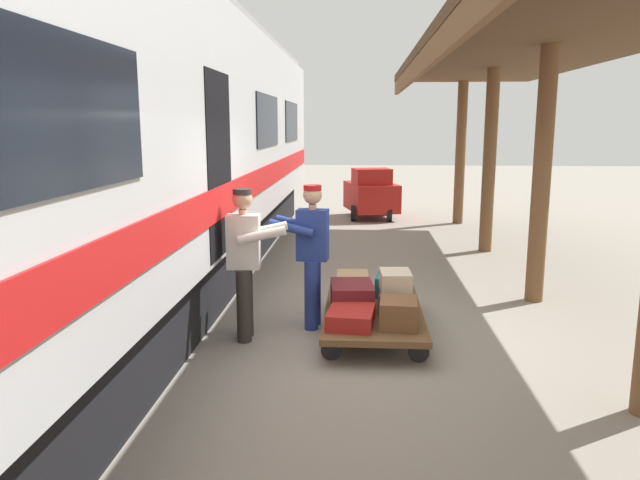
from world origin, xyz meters
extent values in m
plane|color=gray|center=(0.00, 0.00, 0.00)|extent=(60.00, 60.00, 0.00)
cylinder|color=brown|center=(-2.21, -8.37, 1.70)|extent=(0.24, 0.24, 3.40)
cylinder|color=brown|center=(-2.21, -5.02, 1.70)|extent=(0.24, 0.24, 3.40)
cylinder|color=brown|center=(-2.21, -1.67, 1.70)|extent=(0.24, 0.24, 3.40)
cube|color=#4E3520|center=(-2.21, 0.00, 3.48)|extent=(3.20, 17.54, 0.16)
cube|color=brown|center=(-0.66, 0.00, 3.25)|extent=(0.08, 17.54, 0.30)
cube|color=silver|center=(3.24, 0.00, 2.35)|extent=(3.00, 20.25, 2.90)
cube|color=black|center=(3.24, 0.00, 0.45)|extent=(2.55, 19.24, 0.90)
cube|color=red|center=(1.73, 0.00, 1.55)|extent=(0.03, 19.85, 0.36)
cube|color=black|center=(1.73, -7.09, 2.45)|extent=(0.02, 2.23, 0.84)
cube|color=black|center=(1.73, -3.54, 2.45)|extent=(0.02, 2.23, 0.84)
cube|color=black|center=(1.73, 3.54, 2.45)|extent=(0.02, 2.23, 0.84)
cube|color=black|center=(1.79, 0.00, 1.95)|extent=(0.12, 1.10, 2.00)
cube|color=brown|center=(0.03, -0.20, 0.25)|extent=(1.11, 2.16, 0.07)
cylinder|color=black|center=(-0.42, 0.66, 0.11)|extent=(0.22, 0.05, 0.22)
cylinder|color=black|center=(0.47, 0.66, 0.11)|extent=(0.22, 0.05, 0.22)
cylinder|color=black|center=(-0.42, -1.07, 0.11)|extent=(0.22, 0.05, 0.22)
cylinder|color=black|center=(0.47, -1.07, 0.11)|extent=(0.22, 0.05, 0.22)
cube|color=tan|center=(0.28, -0.80, 0.42)|extent=(0.40, 0.47, 0.27)
cube|color=brown|center=(-0.22, 0.39, 0.43)|extent=(0.42, 0.51, 0.29)
cube|color=#AD231E|center=(0.28, 0.39, 0.37)|extent=(0.53, 0.66, 0.17)
cube|color=maroon|center=(-0.22, -0.20, 0.40)|extent=(0.40, 0.57, 0.22)
cube|color=#1E666B|center=(-0.22, -0.80, 0.41)|extent=(0.46, 0.50, 0.25)
cube|color=maroon|center=(0.28, -0.20, 0.44)|extent=(0.52, 0.66, 0.30)
cube|color=beige|center=(-0.22, -0.18, 0.63)|extent=(0.36, 0.47, 0.23)
cylinder|color=navy|center=(0.73, -0.48, 0.41)|extent=(0.16, 0.16, 0.82)
cylinder|color=navy|center=(0.75, -0.28, 0.41)|extent=(0.16, 0.16, 0.82)
cube|color=navy|center=(0.74, -0.38, 1.12)|extent=(0.38, 0.26, 0.60)
cylinder|color=tan|center=(0.74, -0.38, 1.45)|extent=(0.09, 0.09, 0.06)
sphere|color=tan|center=(0.74, -0.38, 1.59)|extent=(0.22, 0.22, 0.22)
cylinder|color=#A51919|center=(0.74, -0.38, 1.67)|extent=(0.21, 0.21, 0.06)
cylinder|color=navy|center=(0.95, -0.56, 1.22)|extent=(0.54, 0.15, 0.21)
cylinder|color=navy|center=(0.98, -0.24, 1.22)|extent=(0.54, 0.15, 0.21)
cylinder|color=#332D28|center=(1.47, 0.18, 0.41)|extent=(0.16, 0.16, 0.82)
cylinder|color=#332D28|center=(1.48, -0.02, 0.41)|extent=(0.16, 0.16, 0.82)
cube|color=silver|center=(1.47, 0.08, 1.12)|extent=(0.37, 0.24, 0.60)
cylinder|color=tan|center=(1.47, 0.08, 1.45)|extent=(0.09, 0.09, 0.06)
sphere|color=tan|center=(1.47, 0.08, 1.59)|extent=(0.22, 0.22, 0.22)
cylinder|color=#332D28|center=(1.47, 0.08, 1.67)|extent=(0.21, 0.21, 0.06)
cylinder|color=silver|center=(1.24, 0.23, 1.22)|extent=(0.53, 0.13, 0.21)
cylinder|color=silver|center=(1.26, -0.09, 1.22)|extent=(0.53, 0.13, 0.21)
cube|color=#B21E19|center=(-0.10, -9.13, 0.55)|extent=(1.48, 1.92, 0.70)
cube|color=#B21E19|center=(-0.10, -8.78, 1.05)|extent=(1.04, 0.90, 0.50)
cylinder|color=black|center=(-0.55, -8.53, 0.20)|extent=(0.12, 0.40, 0.40)
cylinder|color=black|center=(0.35, -8.53, 0.20)|extent=(0.12, 0.40, 0.40)
cylinder|color=black|center=(-0.55, -9.73, 0.20)|extent=(0.12, 0.40, 0.40)
cylinder|color=black|center=(0.35, -9.73, 0.20)|extent=(0.12, 0.40, 0.40)
camera|label=1|loc=(0.20, 6.60, 2.39)|focal=34.17mm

